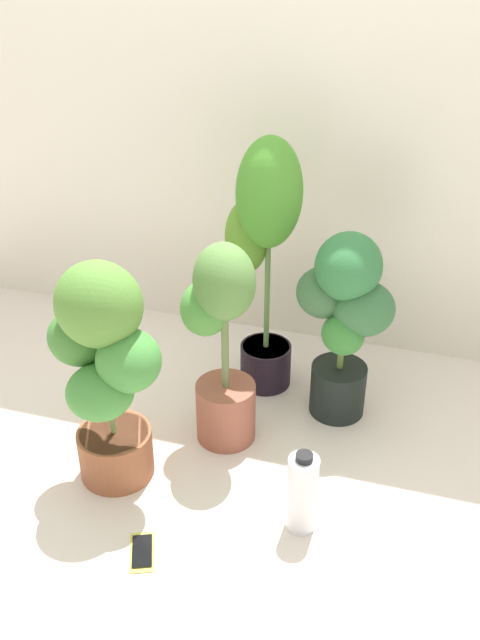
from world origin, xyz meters
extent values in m
plane|color=silver|center=(0.00, 0.00, 0.00)|extent=(8.00, 8.00, 0.00)
cube|color=silver|center=(0.00, 0.86, 1.00)|extent=(3.20, 0.01, 2.00)
cylinder|color=#9A523F|center=(0.00, 0.13, 0.11)|extent=(0.20, 0.20, 0.21)
cylinder|color=#482F1A|center=(0.00, 0.13, 0.20)|extent=(0.18, 0.18, 0.02)
cylinder|color=#697A4A|center=(0.00, 0.13, 0.43)|extent=(0.02, 0.02, 0.44)
ellipsoid|color=#56823F|center=(0.00, 0.13, 0.60)|extent=(0.28, 0.29, 0.24)
ellipsoid|color=#4E913D|center=(-0.07, 0.15, 0.48)|extent=(0.20, 0.22, 0.19)
cylinder|color=black|center=(0.34, 0.38, 0.09)|extent=(0.20, 0.20, 0.19)
cylinder|color=#442F20|center=(0.34, 0.38, 0.18)|extent=(0.18, 0.18, 0.02)
cylinder|color=olive|center=(0.34, 0.38, 0.41)|extent=(0.02, 0.02, 0.44)
ellipsoid|color=#337541|center=(0.34, 0.38, 0.58)|extent=(0.24, 0.25, 0.23)
ellipsoid|color=#3D673F|center=(0.26, 0.40, 0.46)|extent=(0.22, 0.24, 0.16)
ellipsoid|color=#376A3E|center=(0.40, 0.36, 0.45)|extent=(0.29, 0.29, 0.18)
ellipsoid|color=#377E34|center=(0.35, 0.31, 0.37)|extent=(0.18, 0.17, 0.14)
cylinder|color=black|center=(0.05, 0.47, 0.08)|extent=(0.19, 0.19, 0.16)
cylinder|color=#412C23|center=(0.05, 0.47, 0.16)|extent=(0.18, 0.18, 0.02)
cylinder|color=#567A3F|center=(0.05, 0.47, 0.50)|extent=(0.02, 0.02, 0.68)
ellipsoid|color=#488F2C|center=(0.05, 0.47, 0.76)|extent=(0.30, 0.31, 0.38)
ellipsoid|color=#5A8D2C|center=(-0.03, 0.50, 0.58)|extent=(0.18, 0.20, 0.27)
cylinder|color=#985536|center=(-0.28, -0.14, 0.08)|extent=(0.24, 0.24, 0.16)
cylinder|color=#3E3120|center=(-0.28, -0.14, 0.16)|extent=(0.22, 0.22, 0.02)
cylinder|color=#63824A|center=(-0.28, -0.14, 0.42)|extent=(0.02, 0.02, 0.52)
ellipsoid|color=#558836|center=(-0.28, -0.14, 0.62)|extent=(0.28, 0.26, 0.25)
ellipsoid|color=#427B33|center=(-0.37, -0.12, 0.49)|extent=(0.20, 0.19, 0.18)
ellipsoid|color=#468D3D|center=(-0.19, -0.17, 0.47)|extent=(0.26, 0.26, 0.19)
ellipsoid|color=#478E3E|center=(-0.27, -0.21, 0.37)|extent=(0.25, 0.25, 0.16)
cube|color=#D0CB4E|center=(-0.07, -0.43, 0.00)|extent=(0.12, 0.16, 0.01)
cube|color=black|center=(-0.07, -0.43, 0.01)|extent=(0.10, 0.13, 0.00)
cylinder|color=white|center=(0.33, -0.20, 0.13)|extent=(0.09, 0.09, 0.25)
cylinder|color=black|center=(0.33, -0.20, 0.26)|extent=(0.05, 0.05, 0.02)
camera|label=1|loc=(0.58, -1.67, 1.59)|focal=39.69mm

